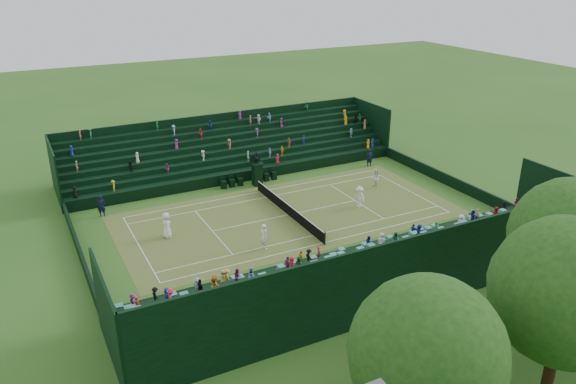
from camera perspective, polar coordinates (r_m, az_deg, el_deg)
name	(u,v)px	position (r m, az deg, el deg)	size (l,w,h in m)	color
ground	(288,215)	(44.98, 0.00, -2.36)	(160.00, 160.00, 0.00)	#2B5B1C
court_surface	(288,215)	(44.98, 0.00, -2.35)	(12.97, 26.77, 0.01)	#3F7226
perimeter_wall_north	(442,177)	(53.37, 15.37, 1.46)	(17.17, 0.20, 1.00)	black
perimeter_wall_south	(80,253)	(40.81, -20.38, -5.82)	(17.17, 0.20, 1.00)	black
perimeter_wall_east	(345,255)	(38.20, 5.84, -6.40)	(0.20, 31.77, 1.00)	black
perimeter_wall_west	(246,176)	(51.90, -4.27, 1.64)	(0.20, 31.77, 1.00)	black
north_grandstand	(383,270)	(34.73, 9.65, -7.78)	(6.60, 32.00, 4.90)	black
south_grandstand	(229,152)	(55.22, -6.01, 4.01)	(6.60, 32.00, 4.90)	black
tennis_net	(288,209)	(44.76, 0.00, -1.75)	(11.67, 0.10, 1.06)	black
umpire_chair	(257,171)	(50.62, -3.17, 2.13)	(1.00, 1.00, 3.13)	black
courtside_chairs	(249,180)	(51.31, -3.97, 1.26)	(0.47, 5.45, 1.03)	black
player_near_west	(167,225)	(41.98, -12.22, -3.32)	(0.96, 0.62, 1.96)	white
player_near_east	(264,236)	(39.49, -2.43, -4.54)	(0.69, 0.46, 1.91)	white
player_far_west	(375,178)	(50.76, 8.86, 1.38)	(0.85, 0.66, 1.74)	white
player_far_east	(359,197)	(46.47, 7.25, -0.48)	(1.18, 0.68, 1.82)	white
line_judge_north	(370,158)	(56.11, 8.29, 3.48)	(0.64, 0.42, 1.76)	black
line_judge_south	(101,206)	(46.83, -18.43, -1.37)	(0.64, 0.42, 1.75)	black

